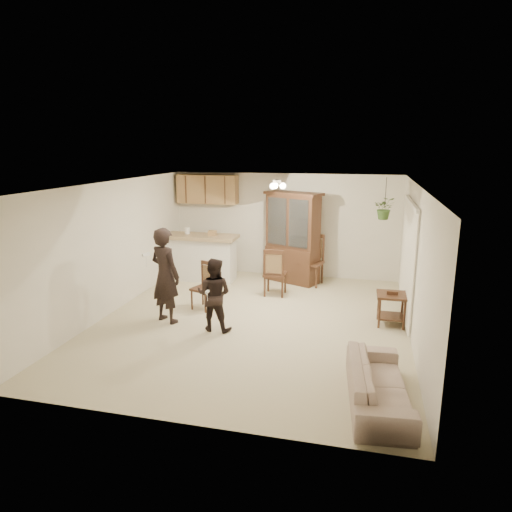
% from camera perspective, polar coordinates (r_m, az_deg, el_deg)
% --- Properties ---
extents(floor, '(6.50, 6.50, 0.00)m').
position_cam_1_polar(floor, '(8.45, -0.49, -8.20)').
color(floor, beige).
rests_on(floor, ground).
extents(ceiling, '(5.50, 6.50, 0.02)m').
position_cam_1_polar(ceiling, '(7.87, -0.52, 8.96)').
color(ceiling, white).
rests_on(ceiling, wall_back).
extents(wall_back, '(5.50, 0.02, 2.50)m').
position_cam_1_polar(wall_back, '(11.18, 3.59, 3.87)').
color(wall_back, silver).
rests_on(wall_back, ground).
extents(wall_front, '(5.50, 0.02, 2.50)m').
position_cam_1_polar(wall_front, '(5.12, -9.54, -8.25)').
color(wall_front, silver).
rests_on(wall_front, ground).
extents(wall_left, '(0.02, 6.50, 2.50)m').
position_cam_1_polar(wall_left, '(9.12, -17.51, 1.02)').
color(wall_left, silver).
rests_on(wall_left, ground).
extents(wall_right, '(0.02, 6.50, 2.50)m').
position_cam_1_polar(wall_right, '(7.88, 19.29, -1.04)').
color(wall_right, silver).
rests_on(wall_right, ground).
extents(breakfast_bar, '(1.60, 0.55, 1.00)m').
position_cam_1_polar(breakfast_bar, '(10.96, -6.88, -0.41)').
color(breakfast_bar, silver).
rests_on(breakfast_bar, floor).
extents(bar_top, '(1.75, 0.70, 0.08)m').
position_cam_1_polar(bar_top, '(10.85, -6.96, 2.41)').
color(bar_top, tan).
rests_on(bar_top, breakfast_bar).
extents(upper_cabinets, '(1.50, 0.34, 0.70)m').
position_cam_1_polar(upper_cabinets, '(11.38, -6.07, 8.31)').
color(upper_cabinets, brown).
rests_on(upper_cabinets, wall_back).
extents(vertical_blinds, '(0.06, 2.30, 2.10)m').
position_cam_1_polar(vertical_blinds, '(8.78, 18.43, -0.53)').
color(vertical_blinds, white).
rests_on(vertical_blinds, wall_right).
extents(ceiling_fixture, '(0.36, 0.36, 0.20)m').
position_cam_1_polar(ceiling_fixture, '(9.00, 2.63, 8.89)').
color(ceiling_fixture, beige).
rests_on(ceiling_fixture, ceiling).
extents(hanging_plant, '(0.43, 0.37, 0.48)m').
position_cam_1_polar(hanging_plant, '(10.09, 15.79, 5.77)').
color(hanging_plant, '#325722').
rests_on(hanging_plant, ceiling).
extents(plant_cord, '(0.01, 0.01, 0.65)m').
position_cam_1_polar(plant_cord, '(10.05, 15.91, 7.60)').
color(plant_cord, black).
rests_on(plant_cord, ceiling).
extents(sofa, '(0.91, 1.93, 0.73)m').
position_cam_1_polar(sofa, '(6.03, 15.11, -14.28)').
color(sofa, beige).
rests_on(sofa, floor).
extents(adult, '(0.77, 0.66, 1.80)m').
position_cam_1_polar(adult, '(8.35, -11.28, -2.22)').
color(adult, black).
rests_on(adult, floor).
extents(child, '(0.68, 0.54, 1.35)m').
position_cam_1_polar(child, '(7.91, -5.28, -4.60)').
color(child, black).
rests_on(child, floor).
extents(china_hutch, '(1.44, 1.01, 2.11)m').
position_cam_1_polar(china_hutch, '(10.65, 4.61, 2.23)').
color(china_hutch, '#352413').
rests_on(china_hutch, floor).
extents(side_table, '(0.53, 0.53, 0.64)m').
position_cam_1_polar(side_table, '(8.56, 16.53, -6.34)').
color(side_table, '#352413').
rests_on(side_table, floor).
extents(chair_bar, '(0.52, 0.52, 0.92)m').
position_cam_1_polar(chair_bar, '(9.07, -6.52, -4.99)').
color(chair_bar, '#352413').
rests_on(chair_bar, floor).
extents(chair_hutch_left, '(0.61, 0.61, 1.16)m').
position_cam_1_polar(chair_hutch_left, '(10.60, 6.83, -1.86)').
color(chair_hutch_left, '#352413').
rests_on(chair_hutch_left, floor).
extents(chair_hutch_right, '(0.46, 0.46, 1.04)m').
position_cam_1_polar(chair_hutch_right, '(9.83, 2.41, -3.22)').
color(chair_hutch_right, '#352413').
rests_on(chair_hutch_right, floor).
extents(controller_adult, '(0.10, 0.16, 0.05)m').
position_cam_1_polar(controller_adult, '(7.98, -13.59, 0.19)').
color(controller_adult, white).
rests_on(controller_adult, adult).
extents(controller_child, '(0.04, 0.11, 0.03)m').
position_cam_1_polar(controller_child, '(7.61, -6.11, -4.46)').
color(controller_child, white).
rests_on(controller_child, child).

